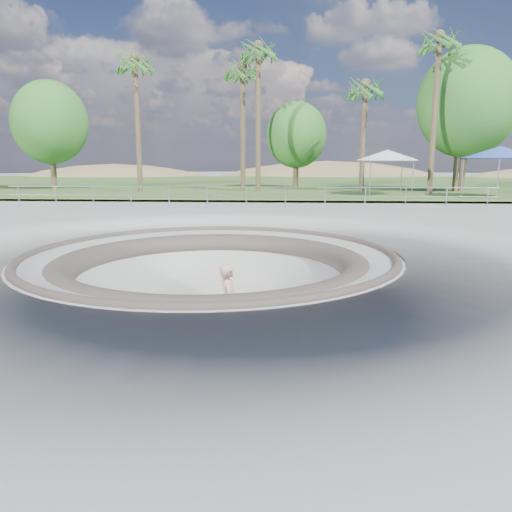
# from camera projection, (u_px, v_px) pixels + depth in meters

# --- Properties ---
(ground) EXTENTS (180.00, 180.00, 0.00)m
(ground) POSITION_uv_depth(u_px,v_px,m) (211.00, 254.00, 13.79)
(ground) COLOR #9E9E99
(ground) RESTS_ON ground
(skate_bowl) EXTENTS (14.00, 14.00, 4.10)m
(skate_bowl) POSITION_uv_depth(u_px,v_px,m) (212.00, 317.00, 14.14)
(skate_bowl) COLOR #9E9E99
(skate_bowl) RESTS_ON ground
(grass_strip) EXTENTS (180.00, 36.00, 0.12)m
(grass_strip) POSITION_uv_depth(u_px,v_px,m) (266.00, 184.00, 47.04)
(grass_strip) COLOR #345B24
(grass_strip) RESTS_ON ground
(distant_hills) EXTENTS (103.20, 45.00, 28.60)m
(distant_hills) POSITION_uv_depth(u_px,v_px,m) (299.00, 227.00, 70.89)
(distant_hills) COLOR brown
(distant_hills) RESTS_ON ground
(safety_railing) EXTENTS (25.00, 0.06, 1.03)m
(safety_railing) POSITION_uv_depth(u_px,v_px,m) (246.00, 196.00, 25.40)
(safety_railing) COLOR gray
(safety_railing) RESTS_ON ground
(skateboard) EXTENTS (0.93, 0.46, 0.09)m
(skateboard) POSITION_uv_depth(u_px,v_px,m) (229.00, 342.00, 12.27)
(skateboard) COLOR olive
(skateboard) RESTS_ON ground
(skater) EXTENTS (0.59, 0.78, 1.95)m
(skater) POSITION_uv_depth(u_px,v_px,m) (229.00, 303.00, 12.08)
(skater) COLOR tan
(skater) RESTS_ON skateboard
(canopy_white) EXTENTS (5.64, 5.64, 2.85)m
(canopy_white) POSITION_uv_depth(u_px,v_px,m) (388.00, 155.00, 32.11)
(canopy_white) COLOR gray
(canopy_white) RESTS_ON ground
(canopy_blue) EXTENTS (5.56, 5.56, 3.05)m
(canopy_blue) POSITION_uv_depth(u_px,v_px,m) (500.00, 152.00, 29.91)
(canopy_blue) COLOR gray
(canopy_blue) RESTS_ON ground
(palm_a) EXTENTS (2.60, 2.60, 9.89)m
(palm_a) POSITION_uv_depth(u_px,v_px,m) (135.00, 66.00, 33.82)
(palm_a) COLOR brown
(palm_a) RESTS_ON ground
(palm_b) EXTENTS (2.60, 2.60, 9.61)m
(palm_b) POSITION_uv_depth(u_px,v_px,m) (242.00, 74.00, 35.33)
(palm_b) COLOR brown
(palm_b) RESTS_ON ground
(palm_c) EXTENTS (2.60, 2.60, 10.68)m
(palm_c) POSITION_uv_depth(u_px,v_px,m) (258.00, 55.00, 33.68)
(palm_c) COLOR brown
(palm_c) RESTS_ON ground
(palm_d) EXTENTS (2.60, 2.60, 8.20)m
(palm_d) POSITION_uv_depth(u_px,v_px,m) (365.00, 90.00, 33.94)
(palm_d) COLOR brown
(palm_d) RESTS_ON ground
(palm_e) EXTENTS (2.60, 2.60, 10.81)m
(palm_e) POSITION_uv_depth(u_px,v_px,m) (439.00, 46.00, 31.43)
(palm_e) COLOR brown
(palm_e) RESTS_ON ground
(palm_f) EXTENTS (2.60, 2.60, 8.83)m
(palm_f) POSITION_uv_depth(u_px,v_px,m) (463.00, 82.00, 34.39)
(palm_f) COLOR brown
(palm_f) RESTS_ON ground
(bushy_tree_left) EXTENTS (5.65, 5.14, 8.15)m
(bushy_tree_left) POSITION_uv_depth(u_px,v_px,m) (50.00, 122.00, 37.39)
(bushy_tree_left) COLOR brown
(bushy_tree_left) RESTS_ON ground
(bushy_tree_mid) EXTENTS (4.71, 4.28, 6.79)m
(bushy_tree_mid) POSITION_uv_depth(u_px,v_px,m) (296.00, 135.00, 39.06)
(bushy_tree_mid) COLOR brown
(bushy_tree_mid) RESTS_ON ground
(bushy_tree_right) EXTENTS (6.95, 6.32, 10.03)m
(bushy_tree_right) POSITION_uv_depth(u_px,v_px,m) (468.00, 103.00, 34.79)
(bushy_tree_right) COLOR brown
(bushy_tree_right) RESTS_ON ground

